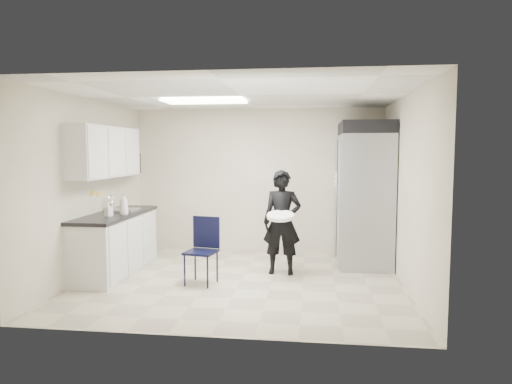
# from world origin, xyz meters

# --- Properties ---
(floor) EXTENTS (4.50, 4.50, 0.00)m
(floor) POSITION_xyz_m (0.00, 0.00, 0.00)
(floor) COLOR #B7AD90
(floor) RESTS_ON ground
(ceiling) EXTENTS (4.50, 4.50, 0.00)m
(ceiling) POSITION_xyz_m (0.00, 0.00, 2.60)
(ceiling) COLOR white
(ceiling) RESTS_ON back_wall
(back_wall) EXTENTS (4.50, 0.00, 4.50)m
(back_wall) POSITION_xyz_m (0.00, 2.00, 1.30)
(back_wall) COLOR beige
(back_wall) RESTS_ON floor
(left_wall) EXTENTS (0.00, 4.00, 4.00)m
(left_wall) POSITION_xyz_m (-2.25, 0.00, 1.30)
(left_wall) COLOR beige
(left_wall) RESTS_ON floor
(right_wall) EXTENTS (0.00, 4.00, 4.00)m
(right_wall) POSITION_xyz_m (2.25, 0.00, 1.30)
(right_wall) COLOR beige
(right_wall) RESTS_ON floor
(ceiling_panel) EXTENTS (1.20, 0.60, 0.02)m
(ceiling_panel) POSITION_xyz_m (-0.60, 0.40, 2.57)
(ceiling_panel) COLOR white
(ceiling_panel) RESTS_ON ceiling
(lower_counter) EXTENTS (0.60, 1.90, 0.86)m
(lower_counter) POSITION_xyz_m (-1.95, 0.20, 0.43)
(lower_counter) COLOR silver
(lower_counter) RESTS_ON floor
(countertop) EXTENTS (0.64, 1.95, 0.05)m
(countertop) POSITION_xyz_m (-1.95, 0.20, 0.89)
(countertop) COLOR black
(countertop) RESTS_ON lower_counter
(sink) EXTENTS (0.42, 0.40, 0.14)m
(sink) POSITION_xyz_m (-1.93, 0.45, 0.87)
(sink) COLOR gray
(sink) RESTS_ON countertop
(faucet) EXTENTS (0.02, 0.02, 0.24)m
(faucet) POSITION_xyz_m (-2.13, 0.45, 1.02)
(faucet) COLOR silver
(faucet) RESTS_ON countertop
(upper_cabinets) EXTENTS (0.35, 1.80, 0.75)m
(upper_cabinets) POSITION_xyz_m (-2.08, 0.20, 1.83)
(upper_cabinets) COLOR silver
(upper_cabinets) RESTS_ON left_wall
(towel_dispenser) EXTENTS (0.22, 0.30, 0.35)m
(towel_dispenser) POSITION_xyz_m (-2.14, 1.35, 1.62)
(towel_dispenser) COLOR black
(towel_dispenser) RESTS_ON left_wall
(notice_sticker_left) EXTENTS (0.00, 0.12, 0.07)m
(notice_sticker_left) POSITION_xyz_m (-2.24, 0.10, 1.22)
(notice_sticker_left) COLOR yellow
(notice_sticker_left) RESTS_ON left_wall
(notice_sticker_right) EXTENTS (0.00, 0.12, 0.07)m
(notice_sticker_right) POSITION_xyz_m (-2.24, 0.30, 1.18)
(notice_sticker_right) COLOR yellow
(notice_sticker_right) RESTS_ON left_wall
(commercial_fridge) EXTENTS (0.80, 1.35, 2.10)m
(commercial_fridge) POSITION_xyz_m (1.83, 1.27, 1.05)
(commercial_fridge) COLOR gray
(commercial_fridge) RESTS_ON floor
(fridge_compressor) EXTENTS (0.80, 1.35, 0.20)m
(fridge_compressor) POSITION_xyz_m (1.83, 1.27, 2.20)
(fridge_compressor) COLOR black
(fridge_compressor) RESTS_ON commercial_fridge
(folding_chair) EXTENTS (0.46, 0.46, 0.90)m
(folding_chair) POSITION_xyz_m (-0.52, -0.23, 0.45)
(folding_chair) COLOR black
(folding_chair) RESTS_ON floor
(man_tuxedo) EXTENTS (0.58, 0.40, 1.56)m
(man_tuxedo) POSITION_xyz_m (0.55, 0.45, 0.78)
(man_tuxedo) COLOR black
(man_tuxedo) RESTS_ON floor
(bucket_lid) EXTENTS (0.41, 0.41, 0.05)m
(bucket_lid) POSITION_xyz_m (0.54, 0.20, 0.91)
(bucket_lid) COLOR white
(bucket_lid) RESTS_ON man_tuxedo
(soap_bottle_a) EXTENTS (0.17, 0.17, 0.31)m
(soap_bottle_a) POSITION_xyz_m (-1.73, 0.03, 1.06)
(soap_bottle_a) COLOR white
(soap_bottle_a) RESTS_ON countertop
(soap_bottle_b) EXTENTS (0.12, 0.12, 0.20)m
(soap_bottle_b) POSITION_xyz_m (-1.89, -0.14, 1.01)
(soap_bottle_b) COLOR #A09EA9
(soap_bottle_b) RESTS_ON countertop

